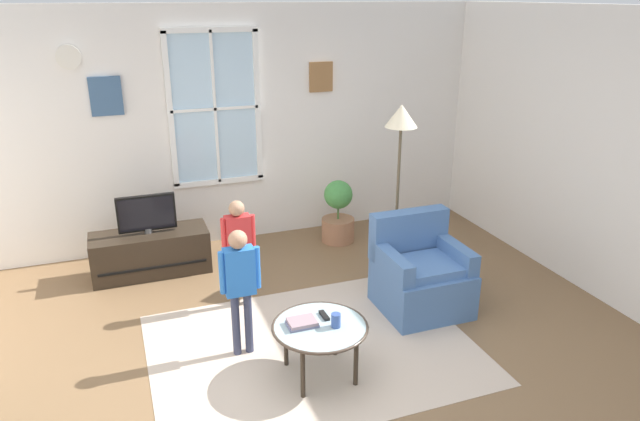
% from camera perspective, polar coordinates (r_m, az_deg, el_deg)
% --- Properties ---
extents(ground_plane, '(6.55, 6.23, 0.02)m').
position_cam_1_polar(ground_plane, '(4.72, -0.72, -15.54)').
color(ground_plane, brown).
extents(back_wall, '(5.95, 0.17, 2.68)m').
position_cam_1_polar(back_wall, '(6.75, -9.05, 8.10)').
color(back_wall, silver).
rests_on(back_wall, ground_plane).
extents(area_rug, '(2.62, 2.01, 0.01)m').
position_cam_1_polar(area_rug, '(4.97, -0.73, -13.29)').
color(area_rug, '#C6B29E').
rests_on(area_rug, ground_plane).
extents(tv_stand, '(1.19, 0.47, 0.45)m').
position_cam_1_polar(tv_stand, '(6.35, -16.22, -3.98)').
color(tv_stand, '#2D2319').
rests_on(tv_stand, ground_plane).
extents(television, '(0.58, 0.08, 0.41)m').
position_cam_1_polar(television, '(6.18, -16.61, -0.28)').
color(television, '#4C4C4C').
rests_on(television, tv_stand).
extents(armchair, '(0.76, 0.74, 0.87)m').
position_cam_1_polar(armchair, '(5.49, 9.77, -6.27)').
color(armchair, '#476B9E').
rests_on(armchair, ground_plane).
extents(coffee_table, '(0.73, 0.73, 0.44)m').
position_cam_1_polar(coffee_table, '(4.46, 0.00, -11.51)').
color(coffee_table, '#99B2B7').
rests_on(coffee_table, ground_plane).
extents(book_stack, '(0.23, 0.16, 0.05)m').
position_cam_1_polar(book_stack, '(4.44, -1.76, -10.92)').
color(book_stack, slate).
rests_on(book_stack, coffee_table).
extents(cup, '(0.07, 0.07, 0.11)m').
position_cam_1_polar(cup, '(4.40, 1.56, -10.69)').
color(cup, '#334C8C').
rests_on(cup, coffee_table).
extents(remote_near_books, '(0.04, 0.14, 0.02)m').
position_cam_1_polar(remote_near_books, '(4.55, 0.41, -10.22)').
color(remote_near_books, black).
rests_on(remote_near_books, coffee_table).
extents(person_blue_shirt, '(0.33, 0.15, 1.08)m').
position_cam_1_polar(person_blue_shirt, '(4.62, -7.85, -6.60)').
color(person_blue_shirt, '#333851').
rests_on(person_blue_shirt, ground_plane).
extents(person_red_shirt, '(0.31, 0.14, 1.04)m').
position_cam_1_polar(person_red_shirt, '(5.35, -7.99, -2.99)').
color(person_red_shirt, '#726656').
rests_on(person_red_shirt, ground_plane).
extents(potted_plant_by_window, '(0.38, 0.38, 0.74)m').
position_cam_1_polar(potted_plant_by_window, '(6.83, 1.78, -0.27)').
color(potted_plant_by_window, '#9E6B4C').
rests_on(potted_plant_by_window, ground_plane).
extents(floor_lamp, '(0.32, 0.32, 1.76)m').
position_cam_1_polar(floor_lamp, '(5.81, 7.89, 7.47)').
color(floor_lamp, black).
rests_on(floor_lamp, ground_plane).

